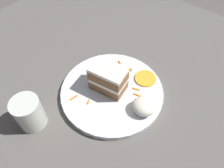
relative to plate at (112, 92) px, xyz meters
The scene contains 8 objects.
ground_plane 0.04m from the plate, 145.81° to the left, with size 6.00×6.00×0.00m, color #4C4742.
dining_table 0.03m from the plate, 145.81° to the left, with size 1.24×1.15×0.03m, color #56514C.
plate is the anchor object (origin of this frame).
cake_slice 0.05m from the plate, behind, with size 0.11×0.08×0.08m.
cream_dollop 0.11m from the plate, ahead, with size 0.06×0.06×0.04m, color silver.
orange_garnish 0.11m from the plate, 61.16° to the left, with size 0.06×0.06×0.01m, color orange.
carrot_shreds_scatter 0.02m from the plate, 100.14° to the left, with size 0.15×0.21×0.00m.
drinking_glass 0.23m from the plate, 117.53° to the right, with size 0.07×0.07×0.09m.
Camera 1 is at (0.25, -0.30, 0.55)m, focal length 35.00 mm.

